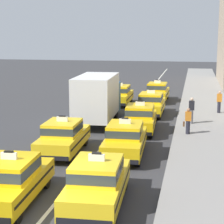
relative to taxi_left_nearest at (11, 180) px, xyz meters
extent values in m
cube|color=silver|center=(1.50, 18.56, -0.87)|extent=(0.14, 80.00, 0.01)
cube|color=gray|center=(7.10, 13.56, -0.80)|extent=(4.00, 90.00, 0.15)
cylinder|color=black|center=(-0.83, 1.53, -0.56)|extent=(0.28, 0.65, 0.64)
cylinder|color=black|center=(0.65, 1.62, -0.56)|extent=(0.28, 0.65, 0.64)
cylinder|color=black|center=(0.82, -1.44, -0.56)|extent=(0.28, 0.65, 0.64)
cube|color=yellow|center=(0.00, 0.05, -0.21)|extent=(2.05, 4.60, 0.70)
cube|color=black|center=(0.00, 0.05, -0.16)|extent=(2.05, 4.24, 0.10)
cube|color=yellow|center=(0.01, -0.10, 0.46)|extent=(1.72, 2.19, 0.64)
cube|color=#2D3842|center=(0.01, -0.10, 0.46)|extent=(1.74, 2.21, 0.35)
cube|color=white|center=(0.01, -0.10, 0.90)|extent=(0.57, 0.15, 0.24)
cube|color=black|center=(0.01, -0.10, 1.05)|extent=(0.33, 0.13, 0.06)
cube|color=black|center=(-0.13, 2.26, -0.46)|extent=(1.72, 0.24, 0.20)
cylinder|color=black|center=(-0.96, 7.83, -0.56)|extent=(0.27, 0.65, 0.64)
cylinder|color=black|center=(0.51, 7.89, -0.56)|extent=(0.27, 0.65, 0.64)
cylinder|color=black|center=(-0.82, 4.77, -0.56)|extent=(0.27, 0.65, 0.64)
cylinder|color=black|center=(0.65, 4.84, -0.56)|extent=(0.27, 0.65, 0.64)
cube|color=yellow|center=(-0.15, 6.33, -0.21)|extent=(2.00, 4.58, 0.70)
cube|color=black|center=(-0.15, 6.33, -0.16)|extent=(2.00, 4.22, 0.10)
cube|color=yellow|center=(-0.15, 6.18, 0.46)|extent=(1.69, 2.17, 0.64)
cube|color=#2D3842|center=(-0.15, 6.18, 0.46)|extent=(1.71, 2.19, 0.35)
cube|color=white|center=(-0.15, 6.18, 0.90)|extent=(0.56, 0.15, 0.24)
cube|color=black|center=(-0.15, 6.18, 1.05)|extent=(0.32, 0.12, 0.06)
cube|color=black|center=(-0.25, 8.54, -0.46)|extent=(1.71, 0.22, 0.20)
cube|color=black|center=(-0.05, 4.12, -0.46)|extent=(1.71, 0.22, 0.20)
cylinder|color=black|center=(-1.11, 15.13, -0.56)|extent=(0.27, 0.65, 0.64)
cylinder|color=black|center=(0.78, 15.23, -0.56)|extent=(0.27, 0.65, 0.64)
cylinder|color=black|center=(-0.91, 11.24, -0.56)|extent=(0.27, 0.65, 0.64)
cylinder|color=black|center=(0.99, 11.34, -0.56)|extent=(0.27, 0.65, 0.64)
cube|color=#194C8C|center=(-0.22, 16.16, 0.49)|extent=(2.21, 2.31, 2.10)
cube|color=#2D3842|center=(-0.27, 17.23, 0.79)|extent=(1.93, 0.16, 0.76)
cube|color=silver|center=(-0.05, 12.91, 1.04)|extent=(2.57, 5.31, 2.70)
cylinder|color=black|center=(-0.74, 22.47, -0.56)|extent=(0.25, 0.64, 0.64)
cylinder|color=black|center=(0.74, 22.50, -0.56)|extent=(0.25, 0.64, 0.64)
cylinder|color=black|center=(-0.69, 19.41, -0.56)|extent=(0.25, 0.64, 0.64)
cylinder|color=black|center=(0.79, 19.44, -0.56)|extent=(0.25, 0.64, 0.64)
cube|color=yellow|center=(0.02, 20.95, -0.21)|extent=(1.88, 4.53, 0.70)
cube|color=black|center=(0.02, 20.95, -0.16)|extent=(1.89, 4.17, 0.10)
cube|color=yellow|center=(0.03, 20.81, 0.46)|extent=(1.64, 2.13, 0.64)
cube|color=#2D3842|center=(0.03, 20.81, 0.46)|extent=(1.66, 2.15, 0.35)
cube|color=white|center=(0.03, 20.81, 0.90)|extent=(0.56, 0.13, 0.24)
cube|color=black|center=(0.03, 20.81, 1.05)|extent=(0.32, 0.12, 0.06)
cube|color=black|center=(-0.01, 23.16, -0.46)|extent=(1.71, 0.17, 0.20)
cube|color=black|center=(0.06, 18.75, -0.46)|extent=(1.71, 0.17, 0.20)
cylinder|color=black|center=(2.20, 1.95, -0.56)|extent=(0.27, 0.65, 0.64)
cylinder|color=black|center=(3.67, 2.03, -0.56)|extent=(0.27, 0.65, 0.64)
cylinder|color=black|center=(2.36, -1.10, -0.56)|extent=(0.27, 0.65, 0.64)
cylinder|color=black|center=(3.83, -1.02, -0.56)|extent=(0.27, 0.65, 0.64)
cube|color=yellow|center=(3.01, 0.46, -0.21)|extent=(2.03, 4.59, 0.70)
cube|color=black|center=(3.01, 0.46, -0.16)|extent=(2.04, 4.23, 0.10)
cube|color=yellow|center=(3.02, 0.31, 0.46)|extent=(1.71, 2.18, 0.64)
cube|color=#2D3842|center=(3.02, 0.31, 0.46)|extent=(1.73, 2.20, 0.35)
cube|color=white|center=(3.02, 0.31, 0.90)|extent=(0.57, 0.15, 0.24)
cube|color=black|center=(3.02, 0.31, 1.05)|extent=(0.33, 0.13, 0.06)
cube|color=black|center=(2.90, 2.67, -0.46)|extent=(1.72, 0.23, 0.20)
cube|color=black|center=(3.13, -1.74, -0.46)|extent=(1.72, 0.23, 0.20)
cylinder|color=black|center=(2.16, 7.94, -0.56)|extent=(0.27, 0.65, 0.64)
cylinder|color=black|center=(3.64, 8.01, -0.56)|extent=(0.27, 0.65, 0.64)
cylinder|color=black|center=(2.31, 4.88, -0.56)|extent=(0.27, 0.65, 0.64)
cylinder|color=black|center=(3.79, 4.95, -0.56)|extent=(0.27, 0.65, 0.64)
cube|color=yellow|center=(2.97, 6.45, -0.21)|extent=(2.02, 4.58, 0.70)
cube|color=black|center=(2.97, 6.45, -0.16)|extent=(2.02, 4.22, 0.10)
cube|color=yellow|center=(2.98, 6.30, 0.46)|extent=(1.70, 2.18, 0.64)
cube|color=#2D3842|center=(2.98, 6.30, 0.46)|extent=(1.72, 2.20, 0.35)
cube|color=white|center=(2.98, 6.30, 0.90)|extent=(0.57, 0.15, 0.24)
cube|color=black|center=(2.98, 6.30, 1.05)|extent=(0.32, 0.13, 0.06)
cube|color=black|center=(2.87, 8.65, -0.46)|extent=(1.71, 0.22, 0.20)
cube|color=black|center=(3.08, 4.24, -0.46)|extent=(1.71, 0.22, 0.20)
cylinder|color=black|center=(2.21, 13.16, -0.56)|extent=(0.27, 0.65, 0.64)
cylinder|color=black|center=(3.68, 13.23, -0.56)|extent=(0.27, 0.65, 0.64)
cylinder|color=black|center=(2.35, 10.10, -0.56)|extent=(0.27, 0.65, 0.64)
cylinder|color=black|center=(3.83, 10.17, -0.56)|extent=(0.27, 0.65, 0.64)
cube|color=yellow|center=(3.02, 11.67, -0.21)|extent=(2.02, 4.58, 0.70)
cube|color=black|center=(3.02, 11.67, -0.16)|extent=(2.02, 4.22, 0.10)
cube|color=yellow|center=(3.02, 11.52, 0.46)|extent=(1.70, 2.18, 0.64)
cube|color=#2D3842|center=(3.02, 11.52, 0.46)|extent=(1.72, 2.20, 0.35)
cube|color=white|center=(3.02, 11.52, 0.90)|extent=(0.57, 0.15, 0.24)
cube|color=black|center=(3.02, 11.52, 1.05)|extent=(0.32, 0.13, 0.06)
cube|color=black|center=(2.91, 13.87, -0.46)|extent=(1.71, 0.22, 0.20)
cube|color=black|center=(3.12, 9.46, -0.46)|extent=(1.71, 0.22, 0.20)
cylinder|color=black|center=(2.38, 18.55, -0.56)|extent=(0.24, 0.64, 0.64)
cylinder|color=black|center=(3.86, 18.55, -0.56)|extent=(0.24, 0.64, 0.64)
cylinder|color=black|center=(2.38, 15.49, -0.56)|extent=(0.24, 0.64, 0.64)
cylinder|color=black|center=(3.85, 15.49, -0.56)|extent=(0.24, 0.64, 0.64)
cube|color=yellow|center=(3.12, 17.02, -0.21)|extent=(1.81, 4.50, 0.70)
cube|color=black|center=(3.12, 17.02, -0.16)|extent=(1.83, 4.14, 0.10)
cube|color=yellow|center=(3.12, 16.87, 0.46)|extent=(1.60, 2.10, 0.64)
cube|color=#2D3842|center=(3.12, 16.87, 0.46)|extent=(1.62, 2.12, 0.35)
cube|color=white|center=(3.12, 16.87, 0.90)|extent=(0.56, 0.12, 0.24)
cube|color=black|center=(3.12, 16.87, 1.05)|extent=(0.32, 0.11, 0.06)
cube|color=black|center=(3.12, 19.23, -0.46)|extent=(1.71, 0.14, 0.20)
cube|color=black|center=(3.11, 14.81, -0.46)|extent=(1.71, 0.14, 0.20)
cylinder|color=black|center=(2.27, 25.05, -0.56)|extent=(0.25, 0.64, 0.64)
cylinder|color=black|center=(3.75, 25.03, -0.56)|extent=(0.25, 0.64, 0.64)
cylinder|color=black|center=(2.24, 21.99, -0.56)|extent=(0.25, 0.64, 0.64)
cylinder|color=black|center=(3.71, 21.97, -0.56)|extent=(0.25, 0.64, 0.64)
cube|color=yellow|center=(2.99, 23.51, -0.21)|extent=(1.85, 4.52, 0.70)
cube|color=black|center=(2.99, 23.51, -0.16)|extent=(1.87, 4.16, 0.10)
cube|color=yellow|center=(2.99, 23.36, 0.46)|extent=(1.62, 2.12, 0.64)
cube|color=#2D3842|center=(2.99, 23.36, 0.46)|extent=(1.65, 2.14, 0.35)
cube|color=white|center=(2.99, 23.36, 0.90)|extent=(0.56, 0.13, 0.24)
cube|color=black|center=(2.99, 23.36, 1.05)|extent=(0.32, 0.11, 0.06)
cube|color=black|center=(3.02, 25.72, -0.46)|extent=(1.71, 0.16, 0.20)
cube|color=black|center=(2.97, 21.30, -0.46)|extent=(1.71, 0.16, 0.20)
cylinder|color=#23232D|center=(8.06, 18.15, -0.31)|extent=(0.24, 0.24, 0.83)
cube|color=orange|center=(8.06, 18.15, 0.40)|extent=(0.36, 0.22, 0.60)
sphere|color=tan|center=(8.06, 18.15, 0.81)|extent=(0.20, 0.20, 0.20)
cylinder|color=slate|center=(6.08, 13.95, -0.28)|extent=(0.24, 0.24, 0.89)
cube|color=black|center=(6.08, 13.95, 0.47)|extent=(0.36, 0.22, 0.61)
sphere|color=beige|center=(6.08, 13.95, 0.89)|extent=(0.20, 0.20, 0.20)
cube|color=brown|center=(5.84, 13.95, -0.06)|extent=(0.10, 0.20, 0.28)
cylinder|color=#23232D|center=(5.92, 11.03, -0.34)|extent=(0.24, 0.24, 0.79)
cube|color=orange|center=(5.92, 11.03, 0.33)|extent=(0.36, 0.22, 0.54)
sphere|color=#9E7051|center=(5.92, 11.03, 0.71)|extent=(0.20, 0.20, 0.20)
cube|color=brown|center=(5.68, 11.03, -0.14)|extent=(0.10, 0.20, 0.28)
camera|label=1|loc=(6.18, -12.61, 5.02)|focal=65.25mm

